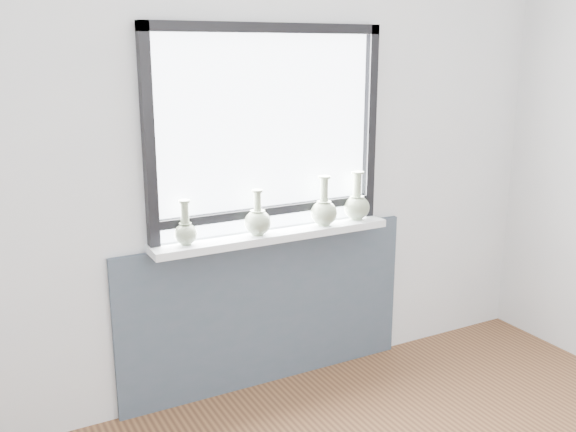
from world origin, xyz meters
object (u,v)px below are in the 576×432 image
windowsill (274,235)px  vase_b (258,220)px  vase_c (324,210)px  vase_d (357,205)px  vase_a (186,230)px

windowsill → vase_b: 0.14m
vase_c → vase_d: (0.23, 0.02, 0.00)m
vase_a → vase_c: size_ratio=0.82×
windowsill → vase_c: size_ratio=4.89×
vase_a → vase_c: (0.78, -0.01, 0.01)m
windowsill → vase_b: (-0.10, -0.01, 0.09)m
vase_d → windowsill: bearing=-179.6°
vase_c → vase_d: vase_d is taller
vase_b → vase_c: bearing=-0.1°
windowsill → vase_b: vase_b is taller
vase_d → vase_b: bearing=-178.3°
vase_c → vase_b: bearing=179.9°
vase_a → vase_d: vase_d is taller
vase_a → vase_b: vase_b is taller
vase_a → vase_b: size_ratio=0.94×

